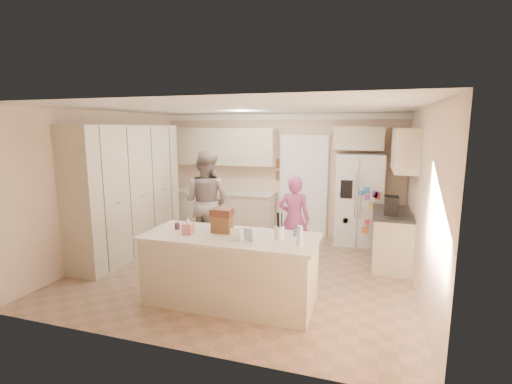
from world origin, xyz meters
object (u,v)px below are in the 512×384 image
(refrigerator, at_px, (359,199))
(coffee_maker, at_px, (391,205))
(teen_boy, at_px, (206,202))
(island_base, at_px, (230,270))
(utensil_crock, at_px, (279,233))
(teen_girl, at_px, (294,219))
(dollhouse_body, at_px, (222,224))
(tissue_box, at_px, (188,229))

(refrigerator, bearing_deg, coffee_maker, -69.69)
(refrigerator, xyz_separation_m, teen_boy, (-2.68, -1.36, 0.05))
(island_base, bearing_deg, coffee_maker, 42.83)
(teen_boy, bearing_deg, island_base, 127.76)
(utensil_crock, relative_size, teen_girl, 0.10)
(utensil_crock, distance_m, teen_boy, 2.54)
(coffee_maker, bearing_deg, island_base, -137.17)
(coffee_maker, distance_m, dollhouse_body, 2.84)
(dollhouse_body, bearing_deg, island_base, -33.69)
(utensil_crock, bearing_deg, coffee_maker, 52.88)
(utensil_crock, distance_m, tissue_box, 1.21)
(refrigerator, relative_size, island_base, 0.82)
(island_base, relative_size, teen_girl, 1.47)
(teen_boy, bearing_deg, utensil_crock, 140.76)
(refrigerator, distance_m, tissue_box, 3.86)
(refrigerator, bearing_deg, teen_girl, -129.18)
(dollhouse_body, bearing_deg, refrigerator, 61.74)
(dollhouse_body, bearing_deg, teen_boy, 121.09)
(refrigerator, bearing_deg, tissue_box, -125.13)
(coffee_maker, bearing_deg, dollhouse_body, -140.71)
(utensil_crock, xyz_separation_m, tissue_box, (-1.20, -0.15, -0.00))
(coffee_maker, distance_m, utensil_crock, 2.32)
(teen_girl, bearing_deg, utensil_crock, 92.21)
(refrigerator, distance_m, teen_girl, 1.73)
(island_base, bearing_deg, utensil_crock, 4.40)
(refrigerator, distance_m, island_base, 3.54)
(refrigerator, xyz_separation_m, utensil_crock, (-0.85, -3.12, 0.10))
(coffee_maker, height_order, island_base, coffee_maker)
(coffee_maker, distance_m, island_base, 2.87)
(dollhouse_body, distance_m, teen_girl, 1.82)
(teen_boy, bearing_deg, teen_girl, -176.47)
(coffee_maker, height_order, dollhouse_body, coffee_maker)
(island_base, bearing_deg, dollhouse_body, 146.31)
(coffee_maker, xyz_separation_m, utensil_crock, (-1.40, -1.85, -0.07))
(tissue_box, bearing_deg, coffee_maker, 37.57)
(teen_boy, bearing_deg, dollhouse_body, 125.72)
(tissue_box, height_order, teen_boy, teen_boy)
(island_base, height_order, teen_girl, teen_girl)
(tissue_box, xyz_separation_m, teen_girl, (1.03, 1.88, -0.24))
(coffee_maker, bearing_deg, teen_girl, -175.58)
(coffee_maker, bearing_deg, utensil_crock, -127.12)
(island_base, xyz_separation_m, teen_boy, (-1.18, 1.81, 0.51))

